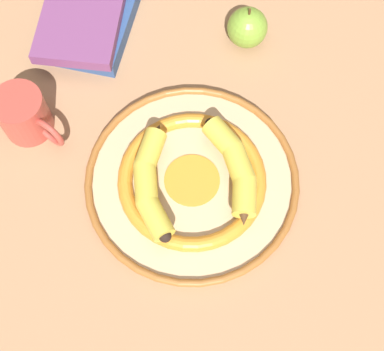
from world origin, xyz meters
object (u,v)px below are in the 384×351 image
(decorative_bowl, at_px, (192,181))
(coffee_mug, at_px, (24,115))
(banana_a, at_px, (150,181))
(banana_b, at_px, (236,168))
(apple, at_px, (247,28))
(book_stack, at_px, (87,19))

(decorative_bowl, height_order, coffee_mug, coffee_mug)
(banana_a, relative_size, banana_b, 1.04)
(banana_a, bearing_deg, coffee_mug, -125.52)
(banana_b, height_order, apple, apple)
(banana_b, bearing_deg, apple, -23.39)
(book_stack, bearing_deg, banana_b, -135.27)
(banana_a, distance_m, coffee_mug, 0.24)
(banana_b, bearing_deg, coffee_mug, 56.77)
(book_stack, relative_size, apple, 2.96)
(decorative_bowl, distance_m, banana_a, 0.07)
(decorative_bowl, height_order, apple, apple)
(decorative_bowl, relative_size, banana_b, 1.80)
(book_stack, bearing_deg, coffee_mug, 162.32)
(coffee_mug, xyz_separation_m, apple, (-0.40, -0.07, -0.01))
(banana_b, xyz_separation_m, book_stack, (0.16, -0.36, -0.02))
(apple, bearing_deg, book_stack, -20.90)
(book_stack, bearing_deg, apple, -90.80)
(book_stack, distance_m, coffee_mug, 0.22)
(coffee_mug, bearing_deg, decorative_bowl, 15.33)
(book_stack, relative_size, coffee_mug, 2.22)
(banana_a, height_order, banana_b, banana_b)
(decorative_bowl, bearing_deg, banana_a, -2.40)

